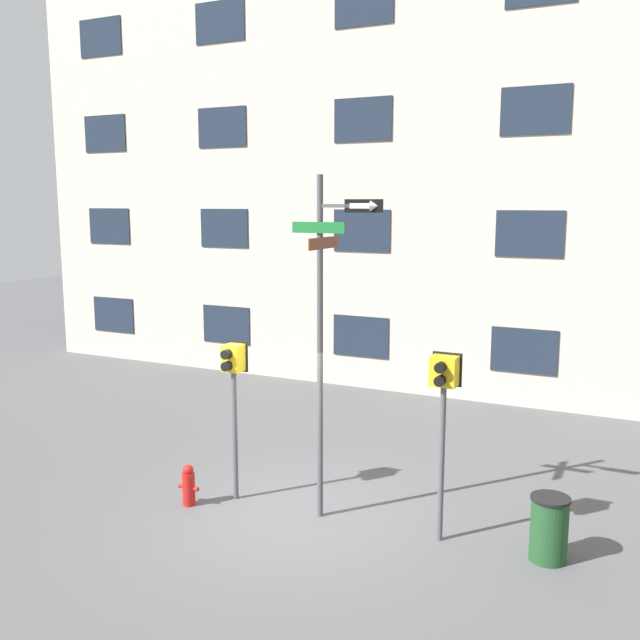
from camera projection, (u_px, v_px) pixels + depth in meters
name	position (u px, v px, depth m)	size (l,w,h in m)	color
ground_plane	(291.00, 518.00, 10.59)	(60.00, 60.00, 0.00)	#515154
building_facade	(448.00, 117.00, 16.39)	(24.00, 0.63, 13.17)	beige
street_sign_pole	(324.00, 324.00, 10.15)	(1.35, 0.93, 5.02)	#4C4C51
pedestrian_signal_left	(233.00, 378.00, 10.96)	(0.34, 0.40, 2.51)	#4C4C51
pedestrian_signal_right	(443.00, 394.00, 9.56)	(0.41, 0.40, 2.64)	#4C4C51
fire_hydrant	(189.00, 485.00, 10.99)	(0.35, 0.19, 0.65)	red
trash_bin	(549.00, 528.00, 9.28)	(0.51, 0.51, 0.87)	#1E4723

